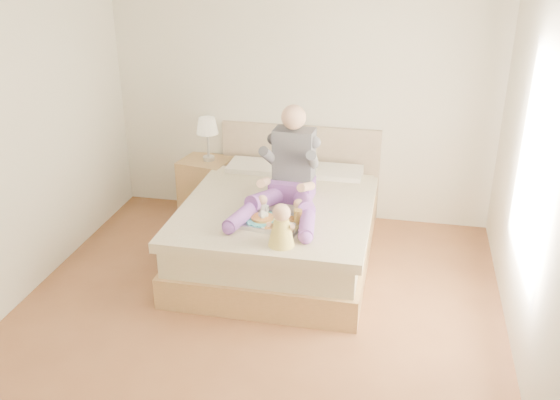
% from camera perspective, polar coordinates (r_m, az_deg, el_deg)
% --- Properties ---
extents(room, '(4.02, 4.22, 2.71)m').
position_cam_1_polar(room, '(4.48, -1.67, 5.29)').
color(room, brown).
rests_on(room, ground).
extents(bed, '(1.70, 2.18, 1.00)m').
position_cam_1_polar(bed, '(5.92, 0.12, -2.32)').
color(bed, '#9F7A4A').
rests_on(bed, ground).
extents(nightstand, '(0.58, 0.53, 0.62)m').
position_cam_1_polar(nightstand, '(6.87, -6.72, 1.27)').
color(nightstand, '#9F7A4A').
rests_on(nightstand, ground).
extents(lamp, '(0.23, 0.23, 0.47)m').
position_cam_1_polar(lamp, '(6.63, -6.67, 6.53)').
color(lamp, silver).
rests_on(lamp, nightstand).
extents(adult, '(0.77, 1.10, 0.91)m').
position_cam_1_polar(adult, '(5.56, 0.80, 2.17)').
color(adult, '#713E9C').
rests_on(adult, bed).
extents(tray, '(0.54, 0.45, 0.14)m').
position_cam_1_polar(tray, '(5.28, -0.58, -1.86)').
color(tray, silver).
rests_on(tray, bed).
extents(baby, '(0.24, 0.32, 0.35)m').
position_cam_1_polar(baby, '(4.89, 0.15, -2.60)').
color(baby, '#E5CA48').
rests_on(baby, bed).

